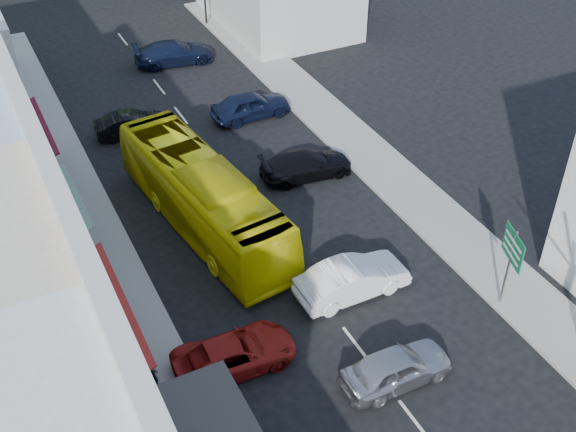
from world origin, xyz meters
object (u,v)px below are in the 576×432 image
object	(u,v)px
car_red	(235,352)
car_white	(353,281)
bus	(203,199)
pedestrian_left	(153,375)
car_silver	(396,368)
direction_sign	(508,269)

from	to	relation	value
car_red	car_white	bearing A→B (deg)	-74.84
bus	car_red	world-z (taller)	bus
pedestrian_left	car_red	bearing A→B (deg)	-102.22
car_silver	car_red	xyz separation A→B (m)	(-4.93, 3.27, 0.00)
bus	car_red	bearing A→B (deg)	-111.12
bus	car_silver	size ratio (longest dim) A/B	2.64
bus	direction_sign	xyz separation A→B (m)	(8.90, -10.23, 0.34)
car_white	pedestrian_left	size ratio (longest dim) A/B	2.59
bus	direction_sign	bearing A→B (deg)	-56.23
car_red	direction_sign	size ratio (longest dim) A/B	1.22
bus	car_silver	world-z (taller)	bus
car_red	direction_sign	distance (m)	11.19
pedestrian_left	car_white	bearing A→B (deg)	-92.38
car_white	car_red	distance (m)	6.04
car_red	bus	bearing A→B (deg)	-12.34
car_red	pedestrian_left	distance (m)	3.10
car_white	direction_sign	bearing A→B (deg)	-122.95
car_white	car_red	bearing A→B (deg)	103.23
car_red	pedestrian_left	size ratio (longest dim) A/B	2.71
car_white	pedestrian_left	bearing A→B (deg)	98.22
car_silver	direction_sign	world-z (taller)	direction_sign
bus	direction_sign	distance (m)	13.57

